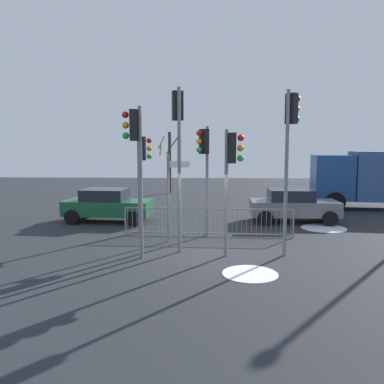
{
  "coord_description": "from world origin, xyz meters",
  "views": [
    {
      "loc": [
        0.03,
        -11.78,
        3.3
      ],
      "look_at": [
        -0.62,
        2.77,
        1.61
      ],
      "focal_mm": 35.84,
      "sensor_mm": 36.0,
      "label": 1
    }
  ],
  "objects_px": {
    "traffic_light_mid_left": "(204,156)",
    "car_green_near": "(108,205)",
    "traffic_light_mid_right": "(290,136)",
    "traffic_light_rear_left": "(143,161)",
    "delivery_truck": "(383,177)",
    "traffic_light_foreground_right": "(178,133)",
    "car_grey_mid": "(293,205)",
    "direction_sign_post": "(170,193)",
    "traffic_light_rear_right": "(135,148)",
    "traffic_light_foreground_left": "(232,164)",
    "bare_tree_left": "(169,161)"
  },
  "relations": [
    {
      "from": "bare_tree_left",
      "to": "traffic_light_mid_left",
      "type": "bearing_deg",
      "value": -78.71
    },
    {
      "from": "traffic_light_rear_left",
      "to": "traffic_light_rear_right",
      "type": "xyz_separation_m",
      "value": [
        0.39,
        -3.46,
        0.5
      ]
    },
    {
      "from": "traffic_light_rear_right",
      "to": "bare_tree_left",
      "type": "xyz_separation_m",
      "value": [
        -0.74,
        16.52,
        -0.94
      ]
    },
    {
      "from": "traffic_light_rear_left",
      "to": "delivery_truck",
      "type": "relative_size",
      "value": 0.53
    },
    {
      "from": "car_grey_mid",
      "to": "delivery_truck",
      "type": "relative_size",
      "value": 0.53
    },
    {
      "from": "traffic_light_foreground_right",
      "to": "traffic_light_mid_right",
      "type": "distance_m",
      "value": 3.41
    },
    {
      "from": "direction_sign_post",
      "to": "traffic_light_mid_right",
      "type": "bearing_deg",
      "value": -29.17
    },
    {
      "from": "traffic_light_rear_right",
      "to": "car_grey_mid",
      "type": "height_order",
      "value": "traffic_light_rear_right"
    },
    {
      "from": "traffic_light_rear_right",
      "to": "traffic_light_mid_right",
      "type": "bearing_deg",
      "value": -84.13
    },
    {
      "from": "traffic_light_rear_left",
      "to": "delivery_truck",
      "type": "height_order",
      "value": "traffic_light_rear_left"
    },
    {
      "from": "traffic_light_mid_right",
      "to": "traffic_light_mid_left",
      "type": "distance_m",
      "value": 3.59
    },
    {
      "from": "direction_sign_post",
      "to": "delivery_truck",
      "type": "relative_size",
      "value": 0.42
    },
    {
      "from": "car_grey_mid",
      "to": "delivery_truck",
      "type": "distance_m",
      "value": 6.89
    },
    {
      "from": "traffic_light_rear_left",
      "to": "bare_tree_left",
      "type": "distance_m",
      "value": 13.07
    },
    {
      "from": "traffic_light_mid_right",
      "to": "car_green_near",
      "type": "relative_size",
      "value": 1.28
    },
    {
      "from": "traffic_light_foreground_left",
      "to": "direction_sign_post",
      "type": "height_order",
      "value": "traffic_light_foreground_left"
    },
    {
      "from": "traffic_light_foreground_left",
      "to": "car_green_near",
      "type": "height_order",
      "value": "traffic_light_foreground_left"
    },
    {
      "from": "traffic_light_mid_right",
      "to": "car_grey_mid",
      "type": "bearing_deg",
      "value": 124.02
    },
    {
      "from": "traffic_light_foreground_right",
      "to": "car_green_near",
      "type": "distance_m",
      "value": 6.67
    },
    {
      "from": "traffic_light_foreground_right",
      "to": "traffic_light_mid_left",
      "type": "distance_m",
      "value": 2.35
    },
    {
      "from": "traffic_light_mid_right",
      "to": "delivery_truck",
      "type": "relative_size",
      "value": 0.69
    },
    {
      "from": "traffic_light_foreground_left",
      "to": "traffic_light_mid_right",
      "type": "bearing_deg",
      "value": 97.36
    },
    {
      "from": "traffic_light_foreground_left",
      "to": "delivery_truck",
      "type": "height_order",
      "value": "traffic_light_foreground_left"
    },
    {
      "from": "traffic_light_rear_right",
      "to": "car_grey_mid",
      "type": "xyz_separation_m",
      "value": [
        5.89,
        5.88,
        -2.53
      ]
    },
    {
      "from": "direction_sign_post",
      "to": "traffic_light_rear_right",
      "type": "bearing_deg",
      "value": -118.68
    },
    {
      "from": "traffic_light_mid_right",
      "to": "bare_tree_left",
      "type": "relative_size",
      "value": 1.13
    },
    {
      "from": "traffic_light_mid_right",
      "to": "car_green_near",
      "type": "height_order",
      "value": "traffic_light_mid_right"
    },
    {
      "from": "traffic_light_mid_right",
      "to": "delivery_truck",
      "type": "bearing_deg",
      "value": 101.11
    },
    {
      "from": "traffic_light_foreground_left",
      "to": "traffic_light_rear_right",
      "type": "bearing_deg",
      "value": -84.13
    },
    {
      "from": "car_grey_mid",
      "to": "delivery_truck",
      "type": "bearing_deg",
      "value": 36.17
    },
    {
      "from": "traffic_light_foreground_right",
      "to": "direction_sign_post",
      "type": "relative_size",
      "value": 1.67
    },
    {
      "from": "traffic_light_mid_left",
      "to": "traffic_light_rear_left",
      "type": "bearing_deg",
      "value": 32.68
    },
    {
      "from": "direction_sign_post",
      "to": "traffic_light_foreground_left",
      "type": "bearing_deg",
      "value": -48.25
    },
    {
      "from": "traffic_light_foreground_left",
      "to": "car_grey_mid",
      "type": "relative_size",
      "value": 1.0
    },
    {
      "from": "traffic_light_rear_left",
      "to": "car_grey_mid",
      "type": "xyz_separation_m",
      "value": [
        6.28,
        2.42,
        -2.03
      ]
    },
    {
      "from": "traffic_light_rear_left",
      "to": "traffic_light_foreground_right",
      "type": "distance_m",
      "value": 3.18
    },
    {
      "from": "traffic_light_rear_right",
      "to": "bare_tree_left",
      "type": "height_order",
      "value": "traffic_light_rear_right"
    },
    {
      "from": "traffic_light_mid_left",
      "to": "car_green_near",
      "type": "distance_m",
      "value": 5.59
    },
    {
      "from": "traffic_light_rear_right",
      "to": "direction_sign_post",
      "type": "distance_m",
      "value": 2.71
    },
    {
      "from": "traffic_light_rear_left",
      "to": "car_grey_mid",
      "type": "height_order",
      "value": "traffic_light_rear_left"
    },
    {
      "from": "traffic_light_foreground_right",
      "to": "delivery_truck",
      "type": "relative_size",
      "value": 0.71
    },
    {
      "from": "bare_tree_left",
      "to": "direction_sign_post",
      "type": "bearing_deg",
      "value": -83.94
    },
    {
      "from": "direction_sign_post",
      "to": "car_green_near",
      "type": "xyz_separation_m",
      "value": [
        -3.18,
        3.59,
        -0.96
      ]
    },
    {
      "from": "traffic_light_foreground_left",
      "to": "bare_tree_left",
      "type": "relative_size",
      "value": 0.87
    },
    {
      "from": "traffic_light_rear_left",
      "to": "car_grey_mid",
      "type": "relative_size",
      "value": 1.0
    },
    {
      "from": "traffic_light_rear_left",
      "to": "traffic_light_foreground_right",
      "type": "relative_size",
      "value": 0.74
    },
    {
      "from": "traffic_light_mid_right",
      "to": "traffic_light_rear_right",
      "type": "bearing_deg",
      "value": -125.18
    },
    {
      "from": "traffic_light_foreground_right",
      "to": "car_grey_mid",
      "type": "distance_m",
      "value": 7.5
    },
    {
      "from": "car_grey_mid",
      "to": "traffic_light_mid_right",
      "type": "bearing_deg",
      "value": -102.7
    },
    {
      "from": "traffic_light_mid_right",
      "to": "direction_sign_post",
      "type": "relative_size",
      "value": 1.63
    }
  ]
}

